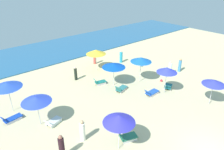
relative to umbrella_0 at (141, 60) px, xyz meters
The scene contains 25 objects.
ocean 15.80m from the umbrella_0, 104.25° to the left, with size 60.00×10.20×0.12m, color #28608F.
umbrella_0 is the anchor object (origin of this frame).
umbrella_1 11.00m from the umbrella_0, behind, with size 2.18×2.18×2.40m.
lounge_chair_1_0 10.53m from the umbrella_0, behind, with size 1.44×0.99×0.66m.
umbrella_2 9.91m from the umbrella_0, 145.23° to the right, with size 2.05×2.05×2.67m.
lounge_chair_2_0 9.28m from the umbrella_0, 142.64° to the right, with size 1.42×1.03×0.66m.
umbrella_3 3.17m from the umbrella_0, 89.36° to the right, with size 1.88×1.88×2.67m.
lounge_chair_3_0 3.80m from the umbrella_0, 72.02° to the right, with size 1.46×1.18×0.64m.
lounge_chair_3_1 3.65m from the umbrella_0, 114.98° to the right, with size 1.54×0.70×0.69m.
umbrella_4 12.44m from the umbrella_0, 164.98° to the left, with size 2.29×2.29×2.66m.
lounge_chair_4_0 12.88m from the umbrella_0, behind, with size 1.54×0.77×0.65m.
umbrella_5 5.62m from the umbrella_0, 108.08° to the left, with size 2.28×2.28×2.53m.
umbrella_6 2.91m from the umbrella_0, 155.69° to the left, with size 2.34×2.34×2.37m.
lounge_chair_6_0 3.67m from the umbrella_0, behind, with size 1.55×0.96×0.73m.
lounge_chair_6_1 4.81m from the umbrella_0, 149.07° to the left, with size 1.35×0.82×0.70m.
umbrella_7 7.08m from the umbrella_0, 78.27° to the right, with size 1.92×1.92×2.31m.
beachgoer_0 12.05m from the umbrella_0, 160.80° to the right, with size 0.50×0.50×1.74m.
beachgoer_1 5.90m from the umbrella_0, 68.10° to the left, with size 0.52×0.52×1.57m.
beachgoer_2 5.80m from the umbrella_0, 13.22° to the right, with size 0.37×0.37×1.59m.
beachgoer_3 10.22m from the umbrella_0, 159.93° to the right, with size 0.51×0.51×1.64m.
beachgoer_4 7.26m from the umbrella_0, 96.46° to the left, with size 0.38×0.38×1.63m.
beachgoer_5 7.08m from the umbrella_0, 136.23° to the left, with size 0.43×0.43×1.50m.
beachgoer_6 4.34m from the umbrella_0, 14.87° to the right, with size 0.42×0.42×1.61m.
beach_ball_0 4.67m from the umbrella_0, 39.68° to the left, with size 0.25×0.25×0.25m, color #388CCE.
beach_ball_1 3.29m from the umbrella_0, 42.07° to the right, with size 0.26×0.26×0.26m, color #EE303F.
Camera 1 is at (-11.37, -3.51, 10.38)m, focal length 33.87 mm.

